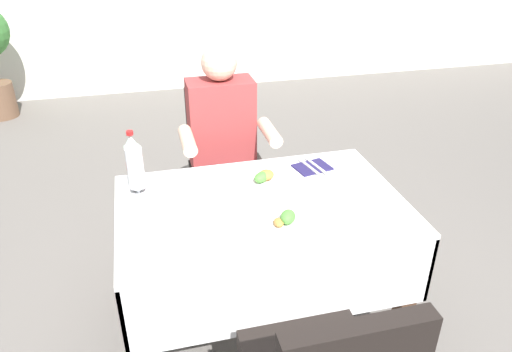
% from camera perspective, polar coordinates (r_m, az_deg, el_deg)
% --- Properties ---
extents(ground_plane, '(11.00, 11.00, 0.00)m').
position_cam_1_polar(ground_plane, '(2.47, 1.04, -19.95)').
color(ground_plane, '#66605B').
extents(main_dining_table, '(1.24, 0.81, 0.75)m').
position_cam_1_polar(main_dining_table, '(2.20, 0.64, -6.96)').
color(main_dining_table, white).
rests_on(main_dining_table, ground).
extents(chair_far_diner_seat, '(0.44, 0.50, 0.97)m').
position_cam_1_polar(chair_far_diner_seat, '(2.88, -3.38, 1.70)').
color(chair_far_diner_seat, black).
rests_on(chair_far_diner_seat, ground).
extents(seated_diner_far, '(0.50, 0.46, 1.26)m').
position_cam_1_polar(seated_diner_far, '(2.71, -3.81, 3.56)').
color(seated_diner_far, '#282D42').
rests_on(seated_diner_far, ground).
extents(plate_near_camera, '(0.25, 0.25, 0.06)m').
position_cam_1_polar(plate_near_camera, '(1.95, 3.45, -5.64)').
color(plate_near_camera, white).
rests_on(plate_near_camera, main_dining_table).
extents(plate_far_diner, '(0.24, 0.24, 0.06)m').
position_cam_1_polar(plate_far_diner, '(2.25, 0.65, -0.39)').
color(plate_far_diner, white).
rests_on(plate_far_diner, main_dining_table).
extents(beer_glass_left, '(0.07, 0.07, 0.22)m').
position_cam_1_polar(beer_glass_left, '(2.18, -13.99, 0.72)').
color(beer_glass_left, white).
rests_on(beer_glass_left, main_dining_table).
extents(cola_bottle_primary, '(0.07, 0.07, 0.25)m').
position_cam_1_polar(cola_bottle_primary, '(2.29, -14.26, 1.86)').
color(cola_bottle_primary, silver).
rests_on(cola_bottle_primary, main_dining_table).
extents(napkin_cutlery_set, '(0.19, 0.20, 0.01)m').
position_cam_1_polar(napkin_cutlery_set, '(2.40, 6.63, 1.06)').
color(napkin_cutlery_set, '#231E4C').
rests_on(napkin_cutlery_set, main_dining_table).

